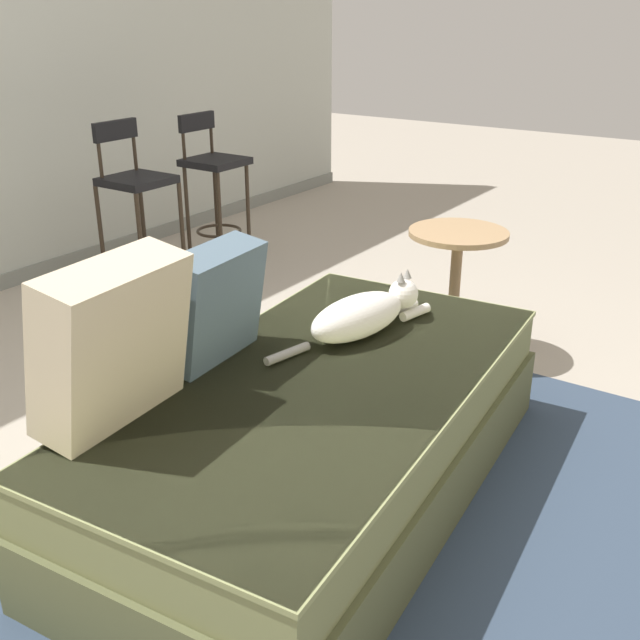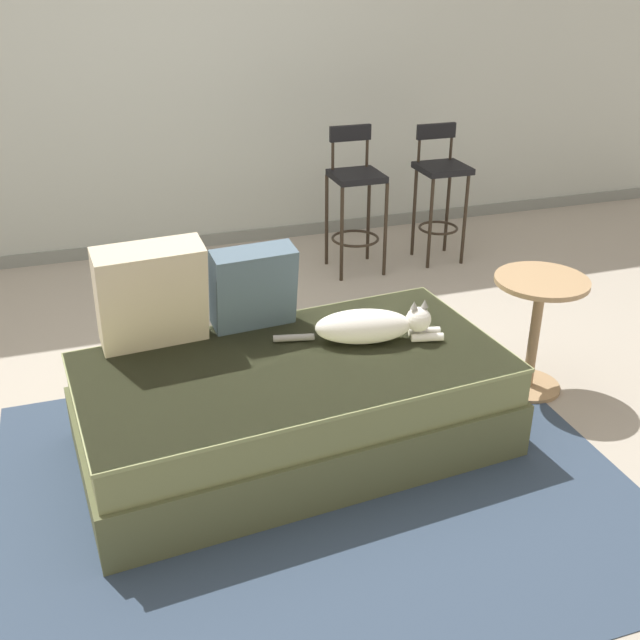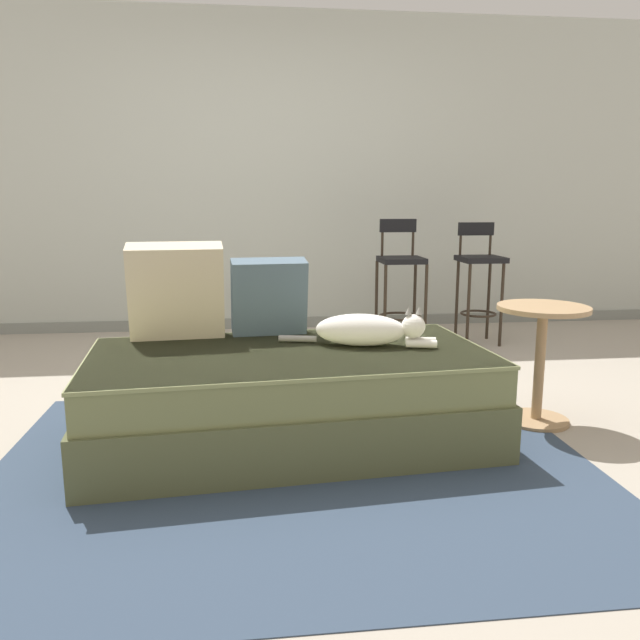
% 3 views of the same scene
% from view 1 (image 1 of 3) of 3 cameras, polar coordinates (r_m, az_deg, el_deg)
% --- Properties ---
extents(ground_plane, '(16.00, 16.00, 0.00)m').
position_cam_1_polar(ground_plane, '(2.79, -6.96, -10.09)').
color(ground_plane, '#A89E8E').
rests_on(ground_plane, ground).
extents(area_rug, '(2.50, 2.03, 0.01)m').
position_cam_1_polar(area_rug, '(2.45, 5.96, -15.06)').
color(area_rug, '#334256').
rests_on(area_rug, ground).
extents(couch, '(1.87, 1.08, 0.43)m').
position_cam_1_polar(couch, '(2.46, -0.04, -8.76)').
color(couch, brown).
rests_on(couch, ground).
extents(throw_pillow_corner, '(0.47, 0.28, 0.47)m').
position_cam_1_polar(throw_pillow_corner, '(2.10, -15.55, -1.66)').
color(throw_pillow_corner, beige).
rests_on(throw_pillow_corner, couch).
extents(throw_pillow_middle, '(0.38, 0.22, 0.39)m').
position_cam_1_polar(throw_pillow_middle, '(2.43, -8.12, 1.25)').
color(throw_pillow_middle, '#4C6070').
rests_on(throw_pillow_middle, couch).
extents(cat, '(0.73, 0.26, 0.19)m').
position_cam_1_polar(cat, '(2.63, 3.34, 0.45)').
color(cat, white).
rests_on(cat, couch).
extents(bar_stool_near_window, '(0.33, 0.33, 0.95)m').
position_cam_1_polar(bar_stool_near_window, '(4.17, -13.76, 8.63)').
color(bar_stool_near_window, '#2D2319').
rests_on(bar_stool_near_window, ground).
extents(bar_stool_by_doorway, '(0.32, 0.32, 0.92)m').
position_cam_1_polar(bar_stool_by_doorway, '(4.59, -8.07, 10.54)').
color(bar_stool_by_doorway, '#2D2319').
rests_on(bar_stool_by_doorway, ground).
extents(side_table, '(0.44, 0.44, 0.59)m').
position_cam_1_polar(side_table, '(3.43, 10.28, 3.38)').
color(side_table, tan).
rests_on(side_table, ground).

